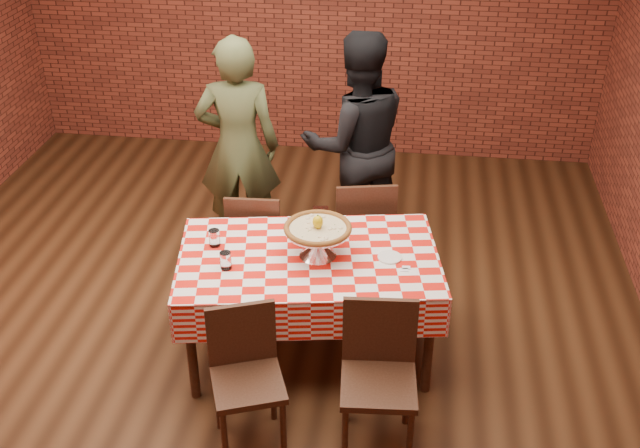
{
  "coord_description": "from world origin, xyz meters",
  "views": [
    {
      "loc": [
        1.03,
        -4.08,
        3.34
      ],
      "look_at": [
        0.5,
        -0.05,
        0.92
      ],
      "focal_mm": 43.09,
      "sensor_mm": 36.0,
      "label": 1
    }
  ],
  "objects_px": {
    "water_glass_right": "(214,238)",
    "condiment_caddy": "(321,218)",
    "diner_olive": "(238,147)",
    "chair_far_left": "(258,240)",
    "diner_black": "(356,144)",
    "chair_near_left": "(248,386)",
    "pizza": "(318,229)",
    "table": "(309,306)",
    "chair_near_right": "(378,385)",
    "water_glass_left": "(226,260)",
    "pizza_stand": "(318,242)",
    "chair_far_right": "(362,229)"
  },
  "relations": [
    {
      "from": "chair_far_right",
      "to": "condiment_caddy",
      "type": "bearing_deg",
      "value": 53.84
    },
    {
      "from": "chair_far_right",
      "to": "table",
      "type": "bearing_deg",
      "value": 61.19
    },
    {
      "from": "water_glass_right",
      "to": "chair_far_left",
      "type": "distance_m",
      "value": 0.74
    },
    {
      "from": "table",
      "to": "chair_near_right",
      "type": "distance_m",
      "value": 0.91
    },
    {
      "from": "water_glass_right",
      "to": "pizza_stand",
      "type": "bearing_deg",
      "value": -2.05
    },
    {
      "from": "water_glass_right",
      "to": "chair_far_left",
      "type": "relative_size",
      "value": 0.13
    },
    {
      "from": "condiment_caddy",
      "to": "diner_olive",
      "type": "height_order",
      "value": "diner_olive"
    },
    {
      "from": "water_glass_right",
      "to": "condiment_caddy",
      "type": "xyz_separation_m",
      "value": [
        0.63,
        0.31,
        0.01
      ]
    },
    {
      "from": "table",
      "to": "chair_near_right",
      "type": "height_order",
      "value": "chair_near_right"
    },
    {
      "from": "condiment_caddy",
      "to": "diner_black",
      "type": "bearing_deg",
      "value": 74.37
    },
    {
      "from": "water_glass_left",
      "to": "diner_olive",
      "type": "height_order",
      "value": "diner_olive"
    },
    {
      "from": "water_glass_left",
      "to": "chair_far_right",
      "type": "xyz_separation_m",
      "value": [
        0.73,
        1.07,
        -0.36
      ]
    },
    {
      "from": "chair_far_right",
      "to": "diner_olive",
      "type": "distance_m",
      "value": 1.14
    },
    {
      "from": "condiment_caddy",
      "to": "water_glass_right",
      "type": "bearing_deg",
      "value": -162.22
    },
    {
      "from": "pizza_stand",
      "to": "chair_near_left",
      "type": "relative_size",
      "value": 0.48
    },
    {
      "from": "water_glass_right",
      "to": "condiment_caddy",
      "type": "distance_m",
      "value": 0.7
    },
    {
      "from": "condiment_caddy",
      "to": "pizza",
      "type": "bearing_deg",
      "value": -93.76
    },
    {
      "from": "chair_far_right",
      "to": "diner_olive",
      "type": "xyz_separation_m",
      "value": [
        -0.99,
        0.39,
        0.42
      ]
    },
    {
      "from": "pizza",
      "to": "chair_near_right",
      "type": "xyz_separation_m",
      "value": [
        0.44,
        -0.77,
        -0.5
      ]
    },
    {
      "from": "pizza",
      "to": "condiment_caddy",
      "type": "height_order",
      "value": "pizza"
    },
    {
      "from": "condiment_caddy",
      "to": "chair_far_left",
      "type": "bearing_deg",
      "value": 139.73
    },
    {
      "from": "pizza",
      "to": "chair_near_right",
      "type": "height_order",
      "value": "pizza"
    },
    {
      "from": "pizza_stand",
      "to": "diner_black",
      "type": "height_order",
      "value": "diner_black"
    },
    {
      "from": "chair_far_right",
      "to": "chair_far_left",
      "type": "bearing_deg",
      "value": 4.38
    },
    {
      "from": "chair_near_right",
      "to": "chair_far_left",
      "type": "xyz_separation_m",
      "value": [
        -0.96,
        1.41,
        -0.02
      ]
    },
    {
      "from": "water_glass_right",
      "to": "chair_far_right",
      "type": "height_order",
      "value": "chair_far_right"
    },
    {
      "from": "chair_far_left",
      "to": "condiment_caddy",
      "type": "bearing_deg",
      "value": 145.47
    },
    {
      "from": "pizza",
      "to": "water_glass_left",
      "type": "xyz_separation_m",
      "value": [
        -0.53,
        -0.22,
        -0.13
      ]
    },
    {
      "from": "table",
      "to": "condiment_caddy",
      "type": "relative_size",
      "value": 11.44
    },
    {
      "from": "diner_black",
      "to": "condiment_caddy",
      "type": "bearing_deg",
      "value": 63.96
    },
    {
      "from": "pizza",
      "to": "chair_far_right",
      "type": "distance_m",
      "value": 1.01
    },
    {
      "from": "diner_olive",
      "to": "water_glass_right",
      "type": "bearing_deg",
      "value": 88.32
    },
    {
      "from": "chair_far_left",
      "to": "diner_black",
      "type": "distance_m",
      "value": 1.08
    },
    {
      "from": "pizza",
      "to": "diner_olive",
      "type": "bearing_deg",
      "value": 122.08
    },
    {
      "from": "table",
      "to": "diner_olive",
      "type": "distance_m",
      "value": 1.53
    },
    {
      "from": "table",
      "to": "diner_black",
      "type": "xyz_separation_m",
      "value": [
        0.16,
        1.41,
        0.5
      ]
    },
    {
      "from": "water_glass_left",
      "to": "diner_black",
      "type": "xyz_separation_m",
      "value": [
        0.63,
        1.61,
        0.07
      ]
    },
    {
      "from": "diner_olive",
      "to": "pizza",
      "type": "bearing_deg",
      "value": 114.72
    },
    {
      "from": "diner_black",
      "to": "pizza_stand",
      "type": "bearing_deg",
      "value": 66.77
    },
    {
      "from": "pizza_stand",
      "to": "chair_far_left",
      "type": "bearing_deg",
      "value": 129.16
    },
    {
      "from": "table",
      "to": "chair_near_right",
      "type": "bearing_deg",
      "value": -56.88
    },
    {
      "from": "table",
      "to": "chair_near_left",
      "type": "distance_m",
      "value": 0.87
    },
    {
      "from": "diner_black",
      "to": "chair_far_right",
      "type": "bearing_deg",
      "value": 81.72
    },
    {
      "from": "water_glass_left",
      "to": "diner_olive",
      "type": "xyz_separation_m",
      "value": [
        -0.25,
        1.46,
        0.05
      ]
    },
    {
      "from": "chair_far_left",
      "to": "chair_near_left",
      "type": "bearing_deg",
      "value": 96.9
    },
    {
      "from": "condiment_caddy",
      "to": "chair_near_right",
      "type": "bearing_deg",
      "value": -75.53
    },
    {
      "from": "table",
      "to": "pizza",
      "type": "xyz_separation_m",
      "value": [
        0.06,
        0.01,
        0.57
      ]
    },
    {
      "from": "diner_olive",
      "to": "diner_black",
      "type": "xyz_separation_m",
      "value": [
        0.89,
        0.15,
        0.01
      ]
    },
    {
      "from": "chair_near_right",
      "to": "chair_near_left",
      "type": "bearing_deg",
      "value": -177.44
    },
    {
      "from": "water_glass_left",
      "to": "chair_near_left",
      "type": "height_order",
      "value": "water_glass_left"
    }
  ]
}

